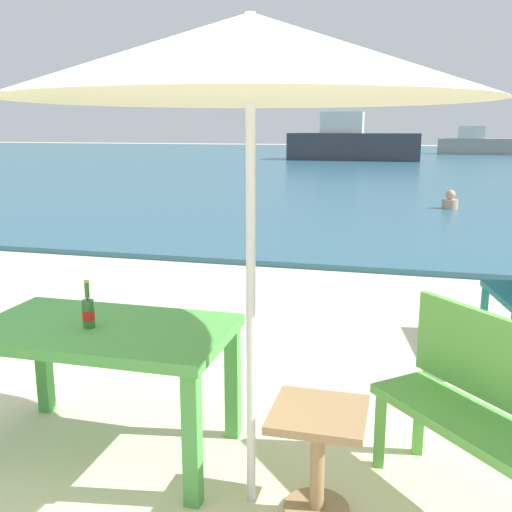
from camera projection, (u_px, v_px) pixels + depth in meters
ground_plane at (143, 499)px, 2.94m from camera, size 120.00×120.00×0.00m
sea_water at (386, 161)px, 31.29m from camera, size 120.00×50.00×0.08m
picnic_table_green at (104, 345)px, 3.25m from camera, size 1.40×0.80×0.76m
beer_bottle_amber at (88, 311)px, 3.18m from camera, size 0.07×0.07×0.26m
patio_umbrella at (250, 58)px, 2.48m from camera, size 2.10×2.10×2.30m
side_table_wood at (318, 446)px, 2.77m from camera, size 0.44×0.44×0.54m
bench_green_right at (494, 408)px, 2.74m from camera, size 1.07×1.13×0.95m
swimmer_person at (450, 201)px, 12.76m from camera, size 0.34×0.34×0.41m
boat_sailboat at (477, 144)px, 37.65m from camera, size 4.91×1.34×1.78m
boat_barge at (352, 143)px, 31.10m from camera, size 6.89×1.88×2.51m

